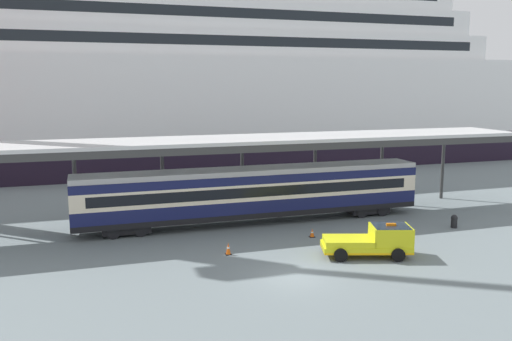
% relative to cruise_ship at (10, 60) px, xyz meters
% --- Properties ---
extents(ground_plane, '(400.00, 400.00, 0.00)m').
position_rel_cruise_ship_xyz_m(ground_plane, '(18.48, -47.27, -13.03)').
color(ground_plane, slate).
extents(cruise_ship, '(127.66, 30.46, 38.18)m').
position_rel_cruise_ship_xyz_m(cruise_ship, '(0.00, 0.00, 0.00)').
color(cruise_ship, black).
rests_on(cruise_ship, ground).
extents(platform_canopy, '(43.52, 5.78, 6.30)m').
position_rel_cruise_ship_xyz_m(platform_canopy, '(19.80, -35.52, -7.02)').
color(platform_canopy, silver).
rests_on(platform_canopy, ground).
extents(train_carriage, '(25.64, 2.81, 4.11)m').
position_rel_cruise_ship_xyz_m(train_carriage, '(19.80, -35.98, -10.72)').
color(train_carriage, black).
rests_on(train_carriage, ground).
extents(service_truck, '(5.57, 3.50, 2.02)m').
position_rel_cruise_ship_xyz_m(service_truck, '(24.29, -45.57, -12.04)').
color(service_truck, yellow).
rests_on(service_truck, ground).
extents(traffic_cone_near, '(0.36, 0.36, 0.74)m').
position_rel_cruise_ship_xyz_m(traffic_cone_near, '(16.07, -42.58, -12.67)').
color(traffic_cone_near, black).
rests_on(traffic_cone_near, ground).
extents(traffic_cone_mid, '(0.36, 0.36, 0.77)m').
position_rel_cruise_ship_xyz_m(traffic_cone_mid, '(26.00, -41.97, -12.65)').
color(traffic_cone_mid, black).
rests_on(traffic_cone_mid, ground).
extents(traffic_cone_far, '(0.36, 0.36, 0.59)m').
position_rel_cruise_ship_xyz_m(traffic_cone_far, '(22.39, -40.74, -12.74)').
color(traffic_cone_far, black).
rests_on(traffic_cone_far, ground).
extents(quay_bollard, '(0.48, 0.48, 0.96)m').
position_rel_cruise_ship_xyz_m(quay_bollard, '(33.02, -41.68, -12.52)').
color(quay_bollard, black).
rests_on(quay_bollard, ground).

